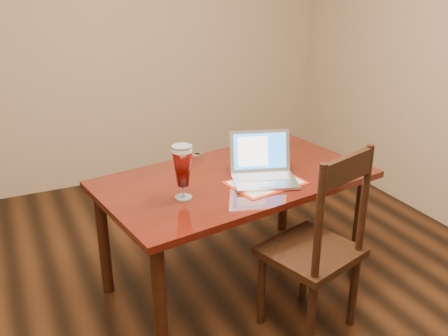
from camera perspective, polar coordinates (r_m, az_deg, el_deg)
name	(u,v)px	position (r m, az deg, el deg)	size (l,w,h in m)	color
room_shell	(206,6)	(2.11, -2.07, 18.00)	(4.51, 5.01, 2.71)	tan
dining_table	(235,189)	(2.99, 1.22, -2.38)	(1.71, 1.13, 1.05)	#55110B
dining_chair	(316,249)	(2.74, 10.53, -9.04)	(0.57, 0.55, 1.09)	black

